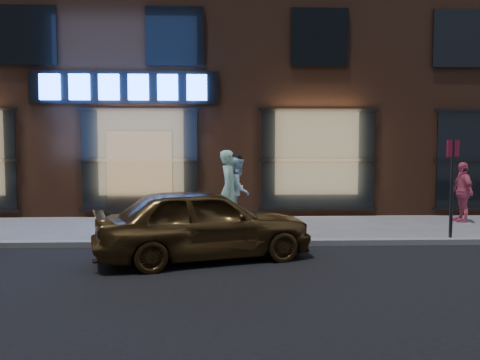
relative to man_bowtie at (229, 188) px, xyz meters
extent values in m
plane|color=slate|center=(-2.47, -2.46, -0.94)|extent=(90.00, 90.00, 0.00)
cube|color=gray|center=(-2.47, -2.46, -0.88)|extent=(60.00, 0.25, 0.12)
cube|color=#54301E|center=(-2.47, 5.54, 4.06)|extent=(30.00, 8.00, 10.00)
cube|color=black|center=(-2.87, 1.49, 2.66)|extent=(5.20, 0.06, 0.90)
cube|color=black|center=(-2.47, 1.46, 0.26)|extent=(1.80, 0.10, 2.40)
cube|color=#FFBF72|center=(-2.47, 1.52, 0.66)|extent=(3.00, 0.04, 2.60)
cube|color=black|center=(-2.47, 1.48, 0.66)|extent=(3.20, 0.06, 2.80)
cube|color=#FFBF72|center=(2.53, 1.52, 0.66)|extent=(3.00, 0.04, 2.60)
cube|color=black|center=(2.53, 1.48, 0.66)|extent=(3.20, 0.06, 2.80)
cube|color=black|center=(-5.47, 1.48, 4.06)|extent=(1.60, 0.06, 1.60)
cube|color=black|center=(-1.47, 1.48, 4.06)|extent=(1.60, 0.06, 1.60)
cube|color=black|center=(2.53, 1.48, 4.06)|extent=(1.60, 0.06, 1.60)
cube|color=black|center=(6.53, 1.48, 4.06)|extent=(1.60, 0.06, 1.60)
cube|color=#2659FF|center=(-4.87, 1.42, 2.66)|extent=(0.55, 0.12, 0.70)
cube|color=#2659FF|center=(-4.07, 1.42, 2.66)|extent=(0.55, 0.12, 0.70)
cube|color=#2659FF|center=(-3.27, 1.42, 2.66)|extent=(0.55, 0.12, 0.70)
cube|color=#2659FF|center=(-2.47, 1.42, 2.66)|extent=(0.55, 0.12, 0.70)
cube|color=#2659FF|center=(-1.67, 1.42, 2.66)|extent=(0.55, 0.12, 0.70)
cube|color=#2659FF|center=(-0.87, 1.42, 2.66)|extent=(0.55, 0.12, 0.70)
imported|color=#C2FFCF|center=(0.00, 0.00, 0.00)|extent=(0.56, 0.75, 1.88)
imported|color=silver|center=(0.23, 0.46, -0.09)|extent=(0.83, 0.96, 1.70)
imported|color=#DC5A7B|center=(6.14, 0.40, -0.16)|extent=(0.40, 0.92, 1.57)
imported|color=brown|center=(-0.48, -3.55, -0.31)|extent=(4.01, 2.53, 1.27)
cylinder|color=#262628|center=(4.49, -2.36, 0.12)|extent=(0.07, 0.07, 2.12)
cube|color=maroon|center=(4.49, -2.36, 0.99)|extent=(0.32, 0.17, 0.34)
camera|label=1|loc=(-0.12, -11.62, 1.01)|focal=35.00mm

